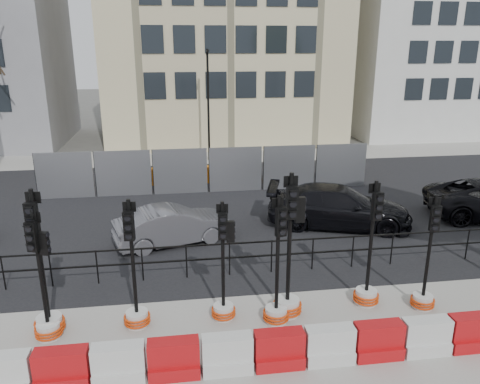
{
  "coord_description": "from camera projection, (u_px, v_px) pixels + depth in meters",
  "views": [
    {
      "loc": [
        -1.37,
        -10.62,
        6.27
      ],
      "look_at": [
        0.55,
        3.0,
        1.89
      ],
      "focal_mm": 35.0,
      "sensor_mm": 36.0,
      "label": 1
    }
  ],
  "objects": [
    {
      "name": "building_white",
      "position": [
        435.0,
        17.0,
        32.68
      ],
      "size": [
        12.0,
        9.06,
        16.0
      ],
      "color": "silver",
      "rests_on": "ground"
    },
    {
      "name": "traffic_signal_f",
      "position": [
        289.0,
        284.0,
        11.05
      ],
      "size": [
        0.7,
        0.7,
        3.56
      ],
      "rotation": [
        0.0,
        0.0,
        -0.02
      ],
      "color": "white",
      "rests_on": "ground"
    },
    {
      "name": "traffic_signal_h",
      "position": [
        425.0,
        286.0,
        11.43
      ],
      "size": [
        0.58,
        0.58,
        2.95
      ],
      "rotation": [
        0.0,
        0.0,
        -0.22
      ],
      "color": "white",
      "rests_on": "ground"
    },
    {
      "name": "sidewalk_near",
      "position": [
        255.0,
        374.0,
        9.27
      ],
      "size": [
        40.0,
        6.0,
        0.02
      ],
      "primitive_type": "cube",
      "color": "gray",
      "rests_on": "ground"
    },
    {
      "name": "heras_fencing",
      "position": [
        196.0,
        173.0,
        20.99
      ],
      "size": [
        14.33,
        1.72,
        2.0
      ],
      "color": "gray",
      "rests_on": "ground"
    },
    {
      "name": "traffic_signal_d",
      "position": [
        224.0,
        292.0,
        10.96
      ],
      "size": [
        0.58,
        0.58,
        2.95
      ],
      "rotation": [
        0.0,
        0.0,
        -0.05
      ],
      "color": "white",
      "rests_on": "ground"
    },
    {
      "name": "traffic_signal_c",
      "position": [
        136.0,
        302.0,
        10.68
      ],
      "size": [
        0.61,
        0.61,
        3.11
      ],
      "rotation": [
        0.0,
        0.0,
        -0.12
      ],
      "color": "white",
      "rests_on": "ground"
    },
    {
      "name": "kerb_railing",
      "position": [
        230.0,
        253.0,
        13.03
      ],
      "size": [
        18.0,
        0.04,
        1.0
      ],
      "color": "black",
      "rests_on": "ground"
    },
    {
      "name": "ground",
      "position": [
        235.0,
        297.0,
        12.1
      ],
      "size": [
        120.0,
        120.0,
        0.0
      ],
      "primitive_type": "plane",
      "color": "#51514C",
      "rests_on": "ground"
    },
    {
      "name": "sidewalk_far",
      "position": [
        200.0,
        156.0,
        27.2
      ],
      "size": [
        40.0,
        4.0,
        0.02
      ],
      "primitive_type": "cube",
      "color": "gray",
      "rests_on": "ground"
    },
    {
      "name": "car_b",
      "position": [
        173.0,
        225.0,
        15.2
      ],
      "size": [
        3.4,
        4.52,
        1.25
      ],
      "primitive_type": "imported",
      "rotation": [
        0.0,
        0.0,
        1.86
      ],
      "color": "#545459",
      "rests_on": "ground"
    },
    {
      "name": "road",
      "position": [
        212.0,
        207.0,
        18.7
      ],
      "size": [
        40.0,
        14.0,
        0.03
      ],
      "primitive_type": "cube",
      "color": "black",
      "rests_on": "ground"
    },
    {
      "name": "barrier_row",
      "position": [
        253.0,
        353.0,
        9.35
      ],
      "size": [
        16.75,
        0.5,
        0.8
      ],
      "color": "#B50E18",
      "rests_on": "ground"
    },
    {
      "name": "traffic_signal_a",
      "position": [
        47.0,
        306.0,
        10.4
      ],
      "size": [
        0.67,
        0.67,
        3.43
      ],
      "rotation": [
        0.0,
        0.0,
        -0.11
      ],
      "color": "white",
      "rests_on": "ground"
    },
    {
      "name": "traffic_signal_g",
      "position": [
        368.0,
        280.0,
        11.59
      ],
      "size": [
        0.64,
        0.64,
        3.24
      ],
      "rotation": [
        0.0,
        0.0,
        0.14
      ],
      "color": "white",
      "rests_on": "ground"
    },
    {
      "name": "lamp_post_far",
      "position": [
        208.0,
        102.0,
        25.32
      ],
      "size": [
        0.12,
        0.56,
        6.0
      ],
      "color": "black",
      "rests_on": "ground"
    },
    {
      "name": "traffic_signal_e",
      "position": [
        277.0,
        298.0,
        10.83
      ],
      "size": [
        0.62,
        0.62,
        3.14
      ],
      "rotation": [
        0.0,
        0.0,
        0.26
      ],
      "color": "white",
      "rests_on": "ground"
    },
    {
      "name": "car_c",
      "position": [
        339.0,
        206.0,
        16.63
      ],
      "size": [
        4.88,
        6.2,
        1.47
      ],
      "primitive_type": "imported",
      "rotation": [
        0.0,
        0.0,
        1.27
      ],
      "color": "black",
      "rests_on": "ground"
    },
    {
      "name": "traffic_signal_b",
      "position": [
        46.0,
        310.0,
        10.21
      ],
      "size": [
        0.6,
        0.6,
        3.04
      ],
      "rotation": [
        0.0,
        0.0,
        -0.29
      ],
      "color": "white",
      "rests_on": "ground"
    }
  ]
}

